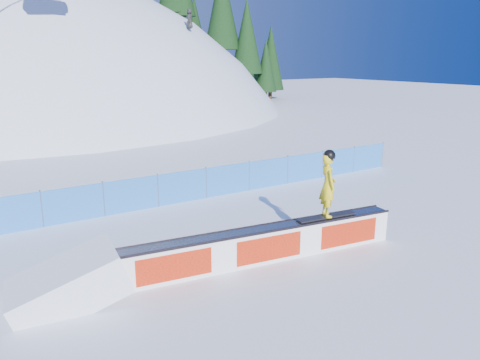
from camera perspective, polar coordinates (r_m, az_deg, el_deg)
ground at (r=14.22m, az=1.07°, el=-7.32°), size 160.00×160.00×0.00m
snow_hill at (r=58.33m, az=-22.90°, el=-10.04°), size 64.00×64.00×64.00m
treeline at (r=60.89m, az=-3.85°, el=19.22°), size 19.85×12.48×19.34m
safety_fence at (r=17.74m, az=-6.99°, el=-0.84°), size 22.05×0.05×1.30m
rail_box at (r=12.69m, az=3.05°, el=-7.84°), size 8.01×1.58×0.96m
snow_ramp at (r=11.62m, az=-19.98°, el=-13.61°), size 2.82×1.97×1.64m
snowboarder at (r=13.22m, az=10.67°, el=-0.54°), size 1.88×0.77×1.94m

